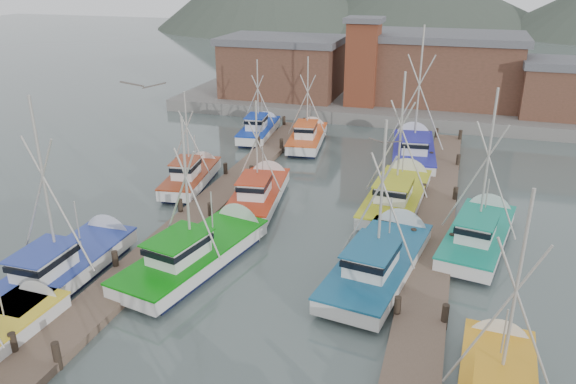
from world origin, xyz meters
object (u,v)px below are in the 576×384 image
(lookout_tower, at_px, (363,61))
(boat_8, at_px, (260,192))
(boat_4, at_px, (201,251))
(boat_12, at_px, (308,137))

(lookout_tower, distance_m, boat_8, 24.84)
(boat_8, bearing_deg, boat_4, -98.71)
(boat_4, bearing_deg, boat_12, 102.09)
(boat_12, bearing_deg, lookout_tower, 70.25)
(lookout_tower, xyz_separation_m, boat_8, (-2.17, -24.26, -4.87))
(boat_4, height_order, boat_8, boat_4)
(boat_4, distance_m, boat_12, 21.75)
(boat_4, bearing_deg, boat_8, 100.50)
(boat_8, distance_m, boat_12, 13.20)
(boat_4, relative_size, boat_8, 1.14)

